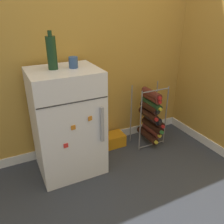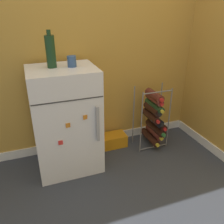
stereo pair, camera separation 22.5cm
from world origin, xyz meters
The scene contains 7 objects.
ground_plane centered at (0.00, 0.00, 0.00)m, with size 14.00×14.00×0.00m, color #333842.
wall_back centered at (0.00, 0.59, 1.24)m, with size 6.80×0.07×2.50m.
mini_fridge centered at (-0.54, 0.28, 0.47)m, with size 0.56×0.50×0.94m.
wine_rack centered at (0.38, 0.32, 0.32)m, with size 0.33×0.33×0.66m.
soda_box centered at (-0.03, 0.44, 0.07)m, with size 0.28×0.18×0.13m.
fridge_top_cup centered at (-0.45, 0.28, 0.99)m, with size 0.07×0.07×0.09m.
fridge_top_bottle centered at (-0.60, 0.32, 1.07)m, with size 0.08×0.08×0.29m.
Camera 2 is at (-0.80, -1.61, 1.42)m, focal length 38.00 mm.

